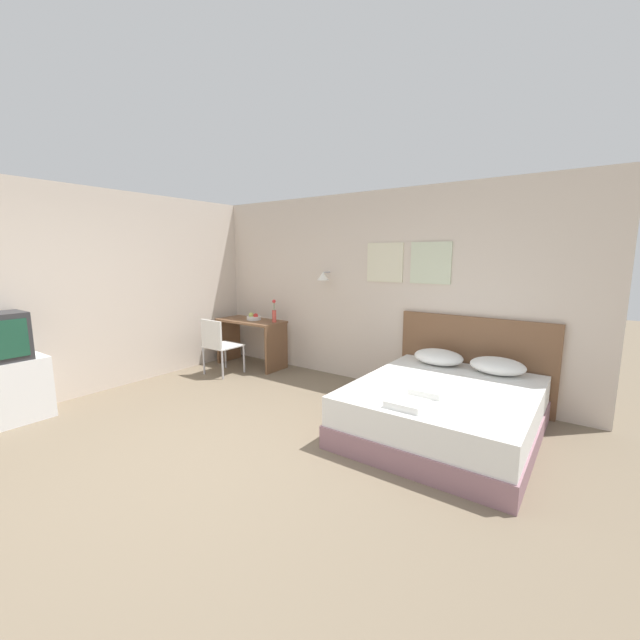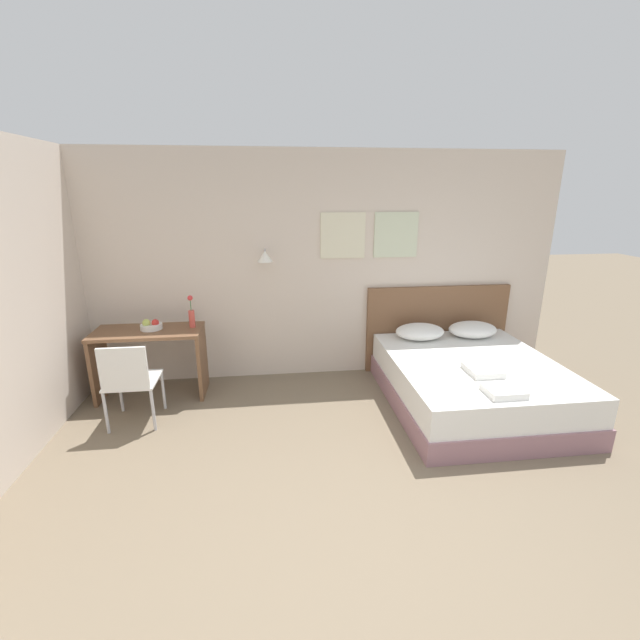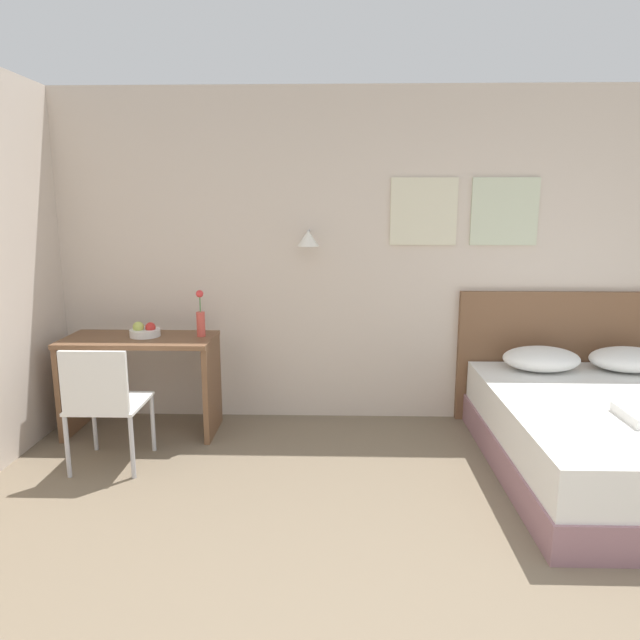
# 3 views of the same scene
# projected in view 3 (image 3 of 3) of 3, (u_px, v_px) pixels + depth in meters

# --- Properties ---
(wall_back) EXTENTS (5.94, 0.31, 2.65)m
(wall_back) POSITION_uv_depth(u_px,v_px,m) (378.00, 258.00, 4.58)
(wall_back) COLOR beige
(wall_back) RESTS_ON ground_plane
(bed) EXTENTS (1.69, 1.98, 0.51)m
(bed) POSITION_uv_depth(u_px,v_px,m) (628.00, 440.00, 3.70)
(bed) COLOR gray
(bed) RESTS_ON ground_plane
(headboard) EXTENTS (1.81, 0.06, 1.07)m
(headboard) POSITION_uv_depth(u_px,v_px,m) (569.00, 357.00, 4.64)
(headboard) COLOR brown
(headboard) RESTS_ON ground_plane
(pillow_left) EXTENTS (0.58, 0.42, 0.18)m
(pillow_left) POSITION_uv_depth(u_px,v_px,m) (541.00, 359.00, 4.35)
(pillow_left) COLOR white
(pillow_left) RESTS_ON bed
(pillow_right) EXTENTS (0.58, 0.42, 0.18)m
(pillow_right) POSITION_uv_depth(u_px,v_px,m) (628.00, 359.00, 4.34)
(pillow_right) COLOR white
(pillow_right) RESTS_ON bed
(desk) EXTENTS (1.14, 0.54, 0.76)m
(desk) POSITION_uv_depth(u_px,v_px,m) (141.00, 367.00, 4.38)
(desk) COLOR brown
(desk) RESTS_ON ground_plane
(desk_chair) EXTENTS (0.47, 0.47, 0.85)m
(desk_chair) POSITION_uv_depth(u_px,v_px,m) (103.00, 398.00, 3.74)
(desk_chair) COLOR white
(desk_chair) RESTS_ON ground_plane
(fruit_bowl) EXTENTS (0.23, 0.23, 0.12)m
(fruit_bowl) POSITION_uv_depth(u_px,v_px,m) (145.00, 331.00, 4.36)
(fruit_bowl) COLOR silver
(fruit_bowl) RESTS_ON desk
(flower_vase) EXTENTS (0.07, 0.07, 0.36)m
(flower_vase) POSITION_uv_depth(u_px,v_px,m) (201.00, 319.00, 4.35)
(flower_vase) COLOR #D14C42
(flower_vase) RESTS_ON desk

